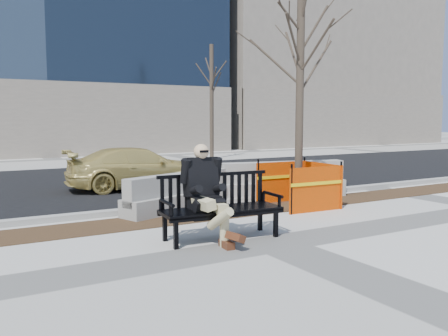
{
  "coord_description": "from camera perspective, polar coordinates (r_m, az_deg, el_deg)",
  "views": [
    {
      "loc": [
        -4.54,
        -6.23,
        2.05
      ],
      "look_at": [
        -0.2,
        1.29,
        1.14
      ],
      "focal_mm": 38.16,
      "sensor_mm": 36.0,
      "label": 1
    }
  ],
  "objects": [
    {
      "name": "ground",
      "position": [
        7.97,
        5.97,
        -8.97
      ],
      "size": [
        120.0,
        120.0,
        0.0
      ],
      "primitive_type": "plane",
      "color": "beige",
      "rests_on": "ground"
    },
    {
      "name": "mulch_strip",
      "position": [
        10.13,
        -2.72,
        -5.69
      ],
      "size": [
        40.0,
        1.2,
        0.02
      ],
      "primitive_type": "cube",
      "color": "#47301C",
      "rests_on": "ground"
    },
    {
      "name": "asphalt_street",
      "position": [
        15.83,
        -13.06,
        -1.62
      ],
      "size": [
        60.0,
        10.4,
        0.01
      ],
      "primitive_type": "cube",
      "color": "black",
      "rests_on": "ground"
    },
    {
      "name": "curb",
      "position": [
        10.96,
        -5.01,
        -4.52
      ],
      "size": [
        60.0,
        0.25,
        0.12
      ],
      "primitive_type": "cube",
      "color": "#9E9B93",
      "rests_on": "ground"
    },
    {
      "name": "bench",
      "position": [
        8.22,
        -0.33,
        -8.49
      ],
      "size": [
        2.16,
        0.92,
        1.12
      ],
      "primitive_type": null,
      "rotation": [
        0.0,
        0.0,
        -0.08
      ],
      "color": "black",
      "rests_on": "ground"
    },
    {
      "name": "seated_man",
      "position": [
        8.15,
        -2.37,
        -8.61
      ],
      "size": [
        0.8,
        1.23,
        1.64
      ],
      "primitive_type": null,
      "rotation": [
        0.0,
        0.0,
        -0.08
      ],
      "color": "black",
      "rests_on": "ground"
    },
    {
      "name": "tree_fence",
      "position": [
        11.27,
        8.85,
        -4.59
      ],
      "size": [
        2.27,
        2.27,
        5.44
      ],
      "primitive_type": null,
      "rotation": [
        0.0,
        0.0,
        -0.04
      ],
      "color": "#FF3E00",
      "rests_on": "ground"
    },
    {
      "name": "sedan",
      "position": [
        14.19,
        -10.09,
        -2.44
      ],
      "size": [
        4.3,
        2.05,
        1.21
      ],
      "primitive_type": "imported",
      "rotation": [
        0.0,
        0.0,
        1.48
      ],
      "color": "tan",
      "rests_on": "ground"
    },
    {
      "name": "jersey_barrier_left",
      "position": [
        10.77,
        -5.35,
        -5.04
      ],
      "size": [
        2.96,
        1.55,
        0.84
      ],
      "primitive_type": null,
      "rotation": [
        0.0,
        0.0,
        0.35
      ],
      "color": "gray",
      "rests_on": "ground"
    },
    {
      "name": "jersey_barrier_right",
      "position": [
        12.46,
        7.09,
        -3.55
      ],
      "size": [
        3.39,
        1.33,
        0.95
      ],
      "primitive_type": null,
      "rotation": [
        0.0,
        0.0,
        -0.21
      ],
      "color": "#9F9C94",
      "rests_on": "ground"
    },
    {
      "name": "far_tree_right",
      "position": [
        24.3,
        -1.47,
        1.11
      ],
      "size": [
        2.43,
        2.43,
        6.19
      ],
      "primitive_type": null,
      "rotation": [
        0.0,
        0.0,
        0.06
      ],
      "color": "#4B3D30",
      "rests_on": "ground"
    }
  ]
}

